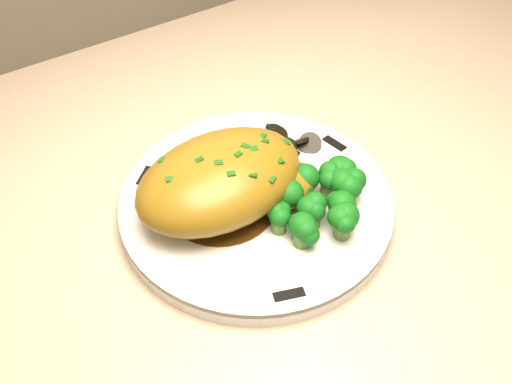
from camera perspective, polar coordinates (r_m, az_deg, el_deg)
plate at (r=0.60m, az=-0.00°, el=-1.22°), size 0.26×0.26×0.02m
rim_accent_0 at (r=0.65m, az=6.99°, el=4.27°), size 0.01×0.03×0.00m
rim_accent_1 at (r=0.63m, az=-9.80°, el=1.41°), size 0.03×0.02×0.00m
rim_accent_2 at (r=0.53m, az=2.96°, el=-9.12°), size 0.03×0.02×0.00m
gravy_pool at (r=0.59m, az=-3.13°, el=-1.05°), size 0.10×0.10×0.00m
chicken_breast at (r=0.57m, az=-2.63°, el=1.01°), size 0.17×0.11×0.06m
mushroom_pile at (r=0.64m, az=1.82°, el=4.19°), size 0.09×0.07×0.02m
broccoli_florets at (r=0.57m, az=5.61°, el=-0.66°), size 0.10×0.08×0.03m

